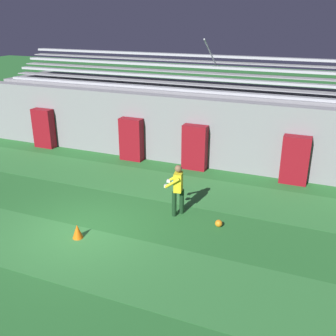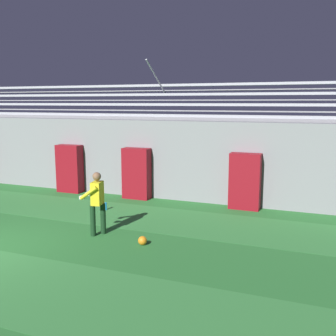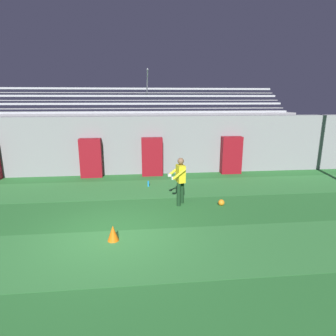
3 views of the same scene
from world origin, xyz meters
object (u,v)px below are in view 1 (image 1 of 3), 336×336
Objects in this scene: padding_pillar_far_left at (44,128)px; traffic_cone at (77,231)px; soccer_ball at (219,223)px; goalkeeper at (178,187)px; padding_pillar_gate_right at (195,147)px; padding_pillar_far_right at (295,160)px; water_bottle at (173,181)px; padding_pillar_gate_left at (131,139)px.

traffic_cone is at bearing -45.89° from padding_pillar_far_left.
soccer_ball is at bearing 31.06° from traffic_cone.
goalkeeper is at bearing -25.59° from padding_pillar_far_left.
padding_pillar_gate_right is 7.47m from padding_pillar_far_left.
padding_pillar_gate_right is 1.00× the size of padding_pillar_far_right.
water_bottle is at bearing -13.80° from padding_pillar_far_left.
padding_pillar_gate_left is at bearing 132.62° from goalkeeper.
padding_pillar_gate_right is 4.82m from soccer_ball.
goalkeeper reaches higher than water_bottle.
padding_pillar_gate_right is (2.86, 0.00, 0.00)m from padding_pillar_gate_left.
padding_pillar_gate_left is 2.86m from padding_pillar_gate_right.
padding_pillar_far_left is 7.47m from water_bottle.
padding_pillar_far_left is 8.85m from traffic_cone.
traffic_cone reaches higher than soccer_ball.
padding_pillar_far_right is at bearing 23.16° from water_bottle.
padding_pillar_gate_right and padding_pillar_far_right have the same top height.
padding_pillar_gate_right is at bearing 78.14° from traffic_cone.
padding_pillar_far_left is 9.14m from goalkeeper.
padding_pillar_far_left is (-7.47, 0.00, 0.00)m from padding_pillar_gate_right.
traffic_cone reaches higher than water_bottle.
padding_pillar_far_right is at bearing 0.00° from padding_pillar_gate_left.
traffic_cone is (-5.22, -6.33, -0.70)m from padding_pillar_far_right.
padding_pillar_far_right reaches higher than soccer_ball.
water_bottle is (-0.25, -1.77, -0.79)m from padding_pillar_gate_right.
traffic_cone is 1.75× the size of water_bottle.
goalkeeper is at bearing -78.88° from padding_pillar_gate_right.
padding_pillar_gate_left reaches higher than water_bottle.
padding_pillar_far_left is 10.57m from soccer_ball.
water_bottle is (-1.03, 2.18, -0.83)m from goalkeeper.
padding_pillar_far_left is at bearing 154.41° from goalkeeper.
padding_pillar_gate_right and padding_pillar_far_left have the same top height.
padding_pillar_gate_right is 4.35× the size of traffic_cone.
padding_pillar_gate_right is at bearing 117.53° from soccer_ball.
goalkeeper is (3.63, -3.95, 0.04)m from padding_pillar_gate_left.
padding_pillar_far_right is (6.75, 0.00, 0.00)m from padding_pillar_gate_left.
soccer_ball is at bearing -10.41° from goalkeeper.
water_bottle reaches higher than soccer_ball.
water_bottle is at bearing 115.35° from goalkeeper.
padding_pillar_far_left and padding_pillar_far_right have the same top height.
goalkeeper is at bearing 48.53° from traffic_cone.
padding_pillar_far_left is at bearing 166.20° from water_bottle.
goalkeeper is at bearing -64.65° from water_bottle.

